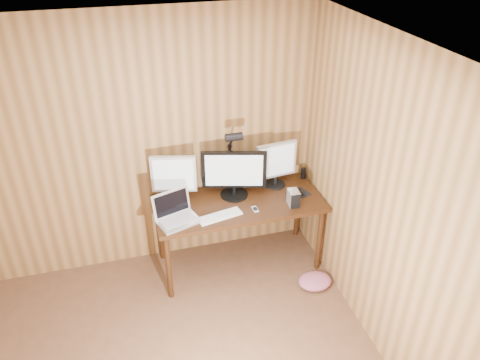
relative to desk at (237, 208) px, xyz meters
name	(u,v)px	position (x,y,z in m)	size (l,w,h in m)	color
room_shell	(156,307)	(-0.93, -1.70, 0.62)	(4.00, 4.00, 4.00)	brown
desk	(237,208)	(0.00, 0.00, 0.00)	(1.60, 0.70, 0.75)	#331A0A
monitor_center	(234,173)	(-0.01, 0.05, 0.37)	(0.60, 0.27, 0.48)	black
monitor_left	(174,177)	(-0.57, 0.12, 0.38)	(0.42, 0.20, 0.47)	black
monitor_right	(276,163)	(0.43, 0.12, 0.38)	(0.42, 0.20, 0.47)	black
laptop	(175,214)	(-0.62, -0.19, 0.18)	(0.42, 0.37, 0.26)	silver
keyboard	(220,216)	(-0.23, -0.27, 0.13)	(0.42, 0.20, 0.02)	white
mousepad	(298,194)	(0.60, -0.10, 0.12)	(0.20, 0.16, 0.00)	black
mouse	(299,192)	(0.60, -0.10, 0.15)	(0.07, 0.12, 0.04)	black
hard_drive	(293,198)	(0.48, -0.26, 0.20)	(0.10, 0.14, 0.15)	silver
phone	(255,209)	(0.11, -0.24, 0.13)	(0.05, 0.10, 0.01)	silver
speaker	(303,173)	(0.76, 0.17, 0.18)	(0.05, 0.05, 0.12)	black
desk_lamp	(232,151)	(0.00, 0.15, 0.55)	(0.16, 0.23, 0.69)	black
fabric_pile	(315,281)	(0.62, -0.59, -0.58)	(0.32, 0.27, 0.10)	#B15569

